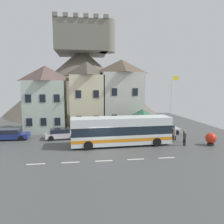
{
  "coord_description": "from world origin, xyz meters",
  "views": [
    {
      "loc": [
        -1.71,
        -20.77,
        6.76
      ],
      "look_at": [
        1.81,
        5.24,
        3.52
      ],
      "focal_mm": 33.2,
      "sensor_mm": 36.0,
      "label": 1
    }
  ],
  "objects_px": {
    "harbour_buoy": "(211,138)",
    "townhouse_02": "(121,95)",
    "parked_car_01": "(165,129)",
    "public_bench": "(130,130)",
    "pedestrian_03": "(175,134)",
    "pedestrian_00": "(173,133)",
    "transit_bus": "(121,131)",
    "bus_shelter": "(142,114)",
    "townhouse_01": "(87,96)",
    "hilltop_castle": "(82,79)",
    "flagpole": "(172,102)",
    "pedestrian_01": "(184,135)",
    "parked_car_00": "(61,134)",
    "parked_car_02": "(10,134)",
    "pedestrian_02": "(185,137)",
    "townhouse_00": "(46,99)"
  },
  "relations": [
    {
      "from": "public_bench",
      "to": "flagpole",
      "type": "height_order",
      "value": "flagpole"
    },
    {
      "from": "parked_car_01",
      "to": "harbour_buoy",
      "type": "xyz_separation_m",
      "value": [
        2.85,
        -6.46,
        0.18
      ]
    },
    {
      "from": "townhouse_02",
      "to": "pedestrian_02",
      "type": "distance_m",
      "value": 12.87
    },
    {
      "from": "townhouse_01",
      "to": "pedestrian_03",
      "type": "distance_m",
      "value": 14.7
    },
    {
      "from": "parked_car_02",
      "to": "pedestrian_03",
      "type": "xyz_separation_m",
      "value": [
        20.67,
        -3.27,
        0.19
      ]
    },
    {
      "from": "parked_car_01",
      "to": "public_bench",
      "type": "bearing_deg",
      "value": 168.23
    },
    {
      "from": "transit_bus",
      "to": "flagpole",
      "type": "distance_m",
      "value": 8.44
    },
    {
      "from": "townhouse_02",
      "to": "parked_car_00",
      "type": "relative_size",
      "value": 2.58
    },
    {
      "from": "parked_car_01",
      "to": "pedestrian_03",
      "type": "relative_size",
      "value": 2.67
    },
    {
      "from": "townhouse_01",
      "to": "parked_car_01",
      "type": "xyz_separation_m",
      "value": [
        11.11,
        -5.15,
        -4.69
      ]
    },
    {
      "from": "parked_car_02",
      "to": "pedestrian_00",
      "type": "bearing_deg",
      "value": -6.94
    },
    {
      "from": "townhouse_00",
      "to": "harbour_buoy",
      "type": "xyz_separation_m",
      "value": [
        20.14,
        -10.78,
        -4.11
      ]
    },
    {
      "from": "pedestrian_01",
      "to": "pedestrian_02",
      "type": "relative_size",
      "value": 0.95
    },
    {
      "from": "pedestrian_00",
      "to": "flagpole",
      "type": "relative_size",
      "value": 0.18
    },
    {
      "from": "pedestrian_00",
      "to": "parked_car_01",
      "type": "bearing_deg",
      "value": 85.11
    },
    {
      "from": "transit_bus",
      "to": "bus_shelter",
      "type": "distance_m",
      "value": 5.67
    },
    {
      "from": "parked_car_01",
      "to": "pedestrian_02",
      "type": "distance_m",
      "value": 6.24
    },
    {
      "from": "transit_bus",
      "to": "public_bench",
      "type": "height_order",
      "value": "transit_bus"
    },
    {
      "from": "transit_bus",
      "to": "pedestrian_03",
      "type": "bearing_deg",
      "value": 6.69
    },
    {
      "from": "pedestrian_02",
      "to": "parked_car_02",
      "type": "bearing_deg",
      "value": 164.76
    },
    {
      "from": "bus_shelter",
      "to": "parked_car_01",
      "type": "bearing_deg",
      "value": 12.51
    },
    {
      "from": "pedestrian_00",
      "to": "public_bench",
      "type": "relative_size",
      "value": 0.89
    },
    {
      "from": "parked_car_00",
      "to": "flagpole",
      "type": "xyz_separation_m",
      "value": [
        14.5,
        -1.1,
        4.03
      ]
    },
    {
      "from": "townhouse_02",
      "to": "bus_shelter",
      "type": "distance_m",
      "value": 6.22
    },
    {
      "from": "flagpole",
      "to": "townhouse_02",
      "type": "bearing_deg",
      "value": 130.16
    },
    {
      "from": "flagpole",
      "to": "harbour_buoy",
      "type": "distance_m",
      "value": 6.57
    },
    {
      "from": "pedestrian_02",
      "to": "pedestrian_03",
      "type": "relative_size",
      "value": 1.14
    },
    {
      "from": "bus_shelter",
      "to": "parked_car_02",
      "type": "distance_m",
      "value": 17.42
    },
    {
      "from": "pedestrian_02",
      "to": "pedestrian_03",
      "type": "distance_m",
      "value": 2.4
    },
    {
      "from": "pedestrian_02",
      "to": "flagpole",
      "type": "bearing_deg",
      "value": 87.87
    },
    {
      "from": "townhouse_02",
      "to": "parked_car_01",
      "type": "height_order",
      "value": "townhouse_02"
    },
    {
      "from": "harbour_buoy",
      "to": "townhouse_02",
      "type": "bearing_deg",
      "value": 127.66
    },
    {
      "from": "bus_shelter",
      "to": "harbour_buoy",
      "type": "relative_size",
      "value": 2.48
    },
    {
      "from": "pedestrian_00",
      "to": "hilltop_castle",
      "type": "bearing_deg",
      "value": 111.38
    },
    {
      "from": "pedestrian_03",
      "to": "pedestrian_00",
      "type": "bearing_deg",
      "value": 82.91
    },
    {
      "from": "townhouse_02",
      "to": "parked_car_00",
      "type": "bearing_deg",
      "value": -148.35
    },
    {
      "from": "bus_shelter",
      "to": "flagpole",
      "type": "height_order",
      "value": "flagpole"
    },
    {
      "from": "townhouse_00",
      "to": "bus_shelter",
      "type": "xyz_separation_m",
      "value": [
        13.52,
        -5.16,
        -1.91
      ]
    },
    {
      "from": "pedestrian_02",
      "to": "public_bench",
      "type": "relative_size",
      "value": 1.0
    },
    {
      "from": "townhouse_02",
      "to": "pedestrian_01",
      "type": "height_order",
      "value": "townhouse_02"
    },
    {
      "from": "townhouse_02",
      "to": "flagpole",
      "type": "bearing_deg",
      "value": -49.84
    },
    {
      "from": "townhouse_01",
      "to": "townhouse_02",
      "type": "height_order",
      "value": "townhouse_02"
    },
    {
      "from": "townhouse_01",
      "to": "transit_bus",
      "type": "bearing_deg",
      "value": -69.84
    },
    {
      "from": "townhouse_02",
      "to": "hilltop_castle",
      "type": "bearing_deg",
      "value": 105.78
    },
    {
      "from": "transit_bus",
      "to": "pedestrian_01",
      "type": "height_order",
      "value": "transit_bus"
    },
    {
      "from": "pedestrian_03",
      "to": "public_bench",
      "type": "bearing_deg",
      "value": 135.29
    },
    {
      "from": "bus_shelter",
      "to": "parked_car_00",
      "type": "relative_size",
      "value": 0.86
    },
    {
      "from": "parked_car_02",
      "to": "pedestrian_02",
      "type": "relative_size",
      "value": 2.66
    },
    {
      "from": "pedestrian_01",
      "to": "harbour_buoy",
      "type": "relative_size",
      "value": 1.06
    },
    {
      "from": "townhouse_02",
      "to": "pedestrian_01",
      "type": "distance_m",
      "value": 12.11
    }
  ]
}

